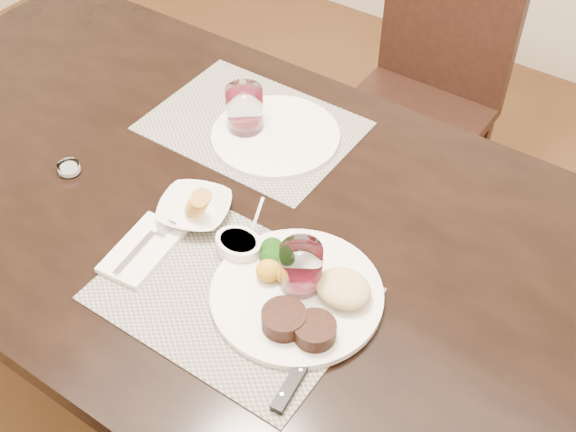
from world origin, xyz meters
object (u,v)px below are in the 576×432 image
Objects in this scene: dinner_plate at (303,295)px; far_plate at (276,136)px; chair_far at (425,87)px; wine_glass_near at (301,272)px; steak_knife at (302,372)px; cracker_bowl at (195,209)px.

dinner_plate reaches higher than far_plate.
chair_far is at bearing 85.36° from far_plate.
wine_glass_near reaches higher than dinner_plate.
dinner_plate is 1.09× the size of far_plate.
cracker_bowl is at bearing 147.30° from steak_knife.
chair_far is 2.87× the size of dinner_plate.
chair_far reaches higher than far_plate.
cracker_bowl is (-0.30, 0.06, 0.00)m from dinner_plate.
chair_far is 4.96× the size of cracker_bowl.
far_plate is (-0.06, -0.70, 0.26)m from chair_far.
chair_far reaches higher than steak_knife.
wine_glass_near reaches higher than cracker_bowl.
cracker_bowl is 0.28m from wine_glass_near.
far_plate is at bearing 91.95° from cracker_bowl.
cracker_bowl is 0.63× the size of far_plate.
wine_glass_near is at bearing 117.50° from steak_knife.
cracker_bowl is at bearing -92.71° from chair_far.
chair_far is at bearing 98.93° from steak_knife.
chair_far is 1.12m from dinner_plate.
cracker_bowl is at bearing 172.65° from wine_glass_near.
dinner_plate is 1.22× the size of steak_knife.
steak_knife is 0.89× the size of far_plate.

